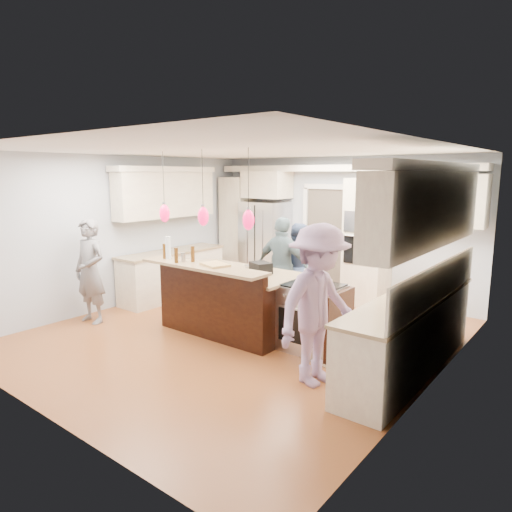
{
  "coord_description": "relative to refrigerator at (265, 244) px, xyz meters",
  "views": [
    {
      "loc": [
        4.18,
        -5.0,
        2.38
      ],
      "look_at": [
        0.0,
        0.35,
        1.15
      ],
      "focal_mm": 32.0,
      "sensor_mm": 36.0,
      "label": 1
    }
  ],
  "objects": [
    {
      "name": "room_shell",
      "position": [
        1.55,
        -2.64,
        0.92
      ],
      "size": [
        5.54,
        6.04,
        2.72
      ],
      "color": "#B2BCC6",
      "rests_on": "ground"
    },
    {
      "name": "pendant_lights",
      "position": [
        1.3,
        -3.15,
        0.9
      ],
      "size": [
        1.75,
        0.15,
        1.03
      ],
      "color": "black",
      "rests_on": "ground"
    },
    {
      "name": "floor_rug",
      "position": [
        3.1,
        -2.44,
        -0.89
      ],
      "size": [
        0.81,
        1.04,
        0.01
      ],
      "primitive_type": "cube",
      "rotation": [
        0.0,
        0.0,
        -0.2
      ],
      "color": "#9B7755",
      "rests_on": "ground"
    },
    {
      "name": "beer_bottle_b",
      "position": [
        0.89,
        -3.3,
        0.33
      ],
      "size": [
        0.06,
        0.06,
        0.22
      ],
      "primitive_type": "cylinder",
      "rotation": [
        0.0,
        0.0,
        0.01
      ],
      "color": "#4A2C0D",
      "rests_on": "kitchen_island"
    },
    {
      "name": "cutting_board",
      "position": [
        1.46,
        -3.11,
        0.24
      ],
      "size": [
        0.46,
        0.39,
        0.03
      ],
      "primitive_type": "cube",
      "rotation": [
        0.0,
        0.0,
        -0.31
      ],
      "color": "tan",
      "rests_on": "kitchen_island"
    },
    {
      "name": "ground_plane",
      "position": [
        1.55,
        -2.64,
        -0.9
      ],
      "size": [
        6.0,
        6.0,
        0.0
      ],
      "primitive_type": "plane",
      "color": "#AD5F2F",
      "rests_on": "ground"
    },
    {
      "name": "beer_bottle_c",
      "position": [
        1.02,
        -3.1,
        0.34
      ],
      "size": [
        0.07,
        0.07,
        0.23
      ],
      "primitive_type": "cylinder",
      "rotation": [
        0.0,
        0.0,
        -0.27
      ],
      "color": "#4A2C0D",
      "rests_on": "kitchen_island"
    },
    {
      "name": "person_range_side",
      "position": [
        3.24,
        -3.31,
        0.02
      ],
      "size": [
        0.87,
        1.29,
        1.85
      ],
      "primitive_type": "imported",
      "rotation": [
        0.0,
        0.0,
        1.41
      ],
      "color": "#9477A0",
      "rests_on": "ground"
    },
    {
      "name": "kitchen_island",
      "position": [
        1.3,
        -2.57,
        -0.41
      ],
      "size": [
        2.1,
        1.46,
        1.12
      ],
      "color": "black",
      "rests_on": "ground"
    },
    {
      "name": "person_far_left",
      "position": [
        1.48,
        -1.04,
        -0.13
      ],
      "size": [
        0.91,
        0.82,
        1.54
      ],
      "primitive_type": "imported",
      "rotation": [
        0.0,
        0.0,
        3.53
      ],
      "color": "#334263",
      "rests_on": "ground"
    },
    {
      "name": "pot_large",
      "position": [
        2.58,
        -2.32,
        0.1
      ],
      "size": [
        0.27,
        0.27,
        0.16
      ],
      "primitive_type": "cylinder",
      "color": "#B7B7BC",
      "rests_on": "island_range"
    },
    {
      "name": "refrigerator",
      "position": [
        0.0,
        0.0,
        0.0
      ],
      "size": [
        0.9,
        0.7,
        1.8
      ],
      "primitive_type": "cube",
      "color": "#B7B7BC",
      "rests_on": "ground"
    },
    {
      "name": "water_bottle",
      "position": [
        0.55,
        -3.15,
        0.39
      ],
      "size": [
        0.08,
        0.08,
        0.34
      ],
      "primitive_type": "cylinder",
      "rotation": [
        0.0,
        0.0,
        -0.08
      ],
      "color": "silver",
      "rests_on": "kitchen_island"
    },
    {
      "name": "left_cabinets",
      "position": [
        -0.89,
        -1.84,
        0.16
      ],
      "size": [
        0.64,
        2.3,
        2.51
      ],
      "color": "#EEE5C1",
      "rests_on": "ground"
    },
    {
      "name": "drink_can",
      "position": [
        0.89,
        -3.16,
        0.29
      ],
      "size": [
        0.08,
        0.08,
        0.13
      ],
      "primitive_type": "cylinder",
      "rotation": [
        0.0,
        0.0,
        0.13
      ],
      "color": "#B7B7BC",
      "rests_on": "kitchen_island"
    },
    {
      "name": "island_range",
      "position": [
        2.71,
        -2.49,
        -0.44
      ],
      "size": [
        0.82,
        0.71,
        0.92
      ],
      "color": "#B7B7BC",
      "rests_on": "ground"
    },
    {
      "name": "right_counter_run",
      "position": [
        3.99,
        -2.34,
        0.16
      ],
      "size": [
        0.64,
        3.1,
        2.51
      ],
      "color": "#EEE5C1",
      "rests_on": "ground"
    },
    {
      "name": "person_bar_end",
      "position": [
        -0.75,
        -3.66,
        -0.06
      ],
      "size": [
        0.65,
        0.45,
        1.68
      ],
      "primitive_type": "imported",
      "rotation": [
        0.0,
        0.0,
        0.09
      ],
      "color": "slate",
      "rests_on": "ground"
    },
    {
      "name": "beer_bottle_a",
      "position": [
        0.5,
        -3.18,
        0.33
      ],
      "size": [
        0.07,
        0.07,
        0.23
      ],
      "primitive_type": "cylinder",
      "rotation": [
        0.0,
        0.0,
        0.24
      ],
      "color": "#4A2C0D",
      "rests_on": "kitchen_island"
    },
    {
      "name": "oven_column",
      "position": [
        2.3,
        0.03,
        0.25
      ],
      "size": [
        0.72,
        0.69,
        2.3
      ],
      "color": "#EEE5C1",
      "rests_on": "ground"
    },
    {
      "name": "pot_small",
      "position": [
        2.89,
        -2.58,
        0.08
      ],
      "size": [
        0.22,
        0.22,
        0.11
      ],
      "primitive_type": "cylinder",
      "color": "#B7B7BC",
      "rests_on": "island_range"
    },
    {
      "name": "back_upper_cabinets",
      "position": [
        0.8,
        0.12,
        0.77
      ],
      "size": [
        5.3,
        0.61,
        2.54
      ],
      "color": "#EEE5C1",
      "rests_on": "ground"
    },
    {
      "name": "person_far_right",
      "position": [
        1.47,
        -1.47,
        -0.06
      ],
      "size": [
        1.01,
        0.47,
        1.68
      ],
      "primitive_type": "imported",
      "rotation": [
        0.0,
        0.0,
        3.21
      ],
      "color": "slate",
      "rests_on": "ground"
    }
  ]
}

